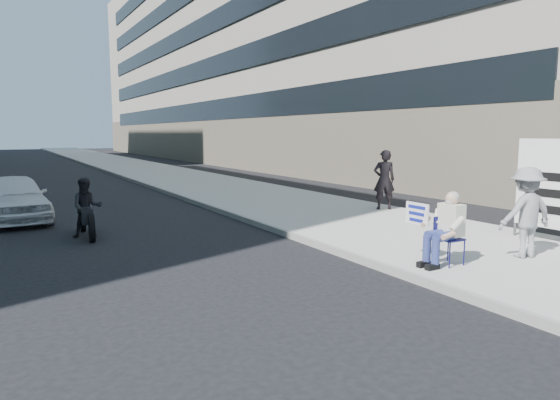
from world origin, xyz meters
TOP-DOWN VIEW (x-y plane):
  - ground at (0.00, 0.00)m, footprint 160.00×160.00m
  - near_sidewalk at (4.00, 20.00)m, footprint 5.00×120.00m
  - near_building at (17.00, 32.00)m, footprint 14.00×70.00m
  - seated_protester at (2.29, -0.72)m, footprint 0.83×1.12m
  - jogger at (4.07, -1.05)m, footprint 1.20×0.84m
  - pedestrian_woman at (5.76, 4.83)m, footprint 0.79×0.70m
  - white_sedan_near at (-4.13, 8.99)m, footprint 1.90×4.02m
  - motorcycle at (-2.69, 5.70)m, footprint 0.74×2.05m

SIDE VIEW (x-z plane):
  - ground at x=0.00m, z-range 0.00..0.00m
  - near_sidewalk at x=4.00m, z-range 0.00..0.15m
  - motorcycle at x=-2.69m, z-range -0.08..1.35m
  - white_sedan_near at x=-4.13m, z-range 0.00..1.33m
  - seated_protester at x=2.29m, z-range 0.22..1.53m
  - jogger at x=4.07m, z-range 0.15..1.85m
  - pedestrian_woman at x=5.76m, z-range 0.15..1.97m
  - near_building at x=17.00m, z-range 0.00..20.00m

